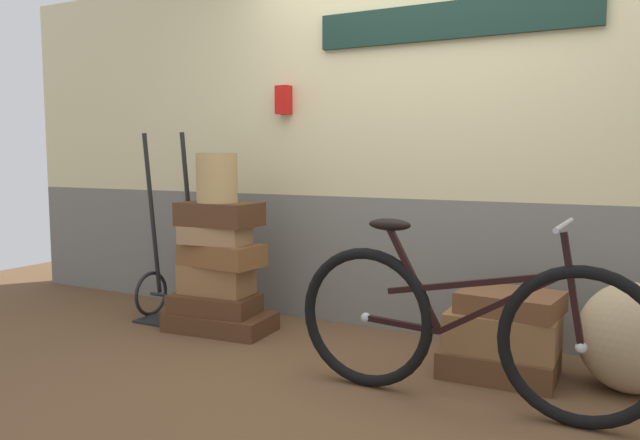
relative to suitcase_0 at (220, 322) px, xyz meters
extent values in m
cube|color=brown|center=(1.22, -0.20, -0.09)|extent=(9.13, 5.20, 0.06)
cube|color=slate|center=(1.22, 0.65, 0.39)|extent=(7.13, 0.20, 0.90)
cube|color=beige|center=(1.22, 0.65, 1.64)|extent=(7.13, 0.20, 1.60)
cube|color=#142D23|center=(1.39, 0.53, 1.95)|extent=(1.75, 0.04, 0.23)
cube|color=red|center=(0.20, 0.51, 1.51)|extent=(0.10, 0.08, 0.20)
cube|color=#4C2D19|center=(0.00, 0.00, 0.00)|extent=(0.73, 0.45, 0.12)
cube|color=#4C2D19|center=(-0.04, -0.01, 0.12)|extent=(0.61, 0.40, 0.13)
cube|color=olive|center=(-0.05, 0.02, 0.28)|extent=(0.49, 0.28, 0.20)
cube|color=brown|center=(0.00, 0.02, 0.46)|extent=(0.58, 0.36, 0.15)
cube|color=#9E754C|center=(-0.02, -0.01, 0.59)|extent=(0.47, 0.29, 0.12)
cube|color=#4C2D19|center=(-0.01, 0.03, 0.73)|extent=(0.53, 0.33, 0.16)
cube|color=brown|center=(1.85, 0.00, 0.01)|extent=(0.60, 0.43, 0.14)
cube|color=olive|center=(1.86, 0.01, 0.18)|extent=(0.57, 0.40, 0.20)
cube|color=brown|center=(1.90, 0.03, 0.34)|extent=(0.54, 0.44, 0.11)
cylinder|color=tan|center=(-0.01, 0.01, 0.97)|extent=(0.27, 0.27, 0.33)
torus|color=black|center=(-0.69, 0.08, 0.10)|extent=(0.03, 0.33, 0.33)
torus|color=black|center=(-0.29, 0.08, 0.10)|extent=(0.03, 0.33, 0.33)
cylinder|color=black|center=(-0.49, 0.08, 0.10)|extent=(0.40, 0.02, 0.02)
cylinder|color=black|center=(-0.66, 0.08, 0.69)|extent=(0.03, 0.15, 1.17)
cylinder|color=black|center=(-0.32, 0.08, 0.69)|extent=(0.03, 0.15, 1.17)
cube|color=black|center=(-0.49, -0.03, -0.05)|extent=(0.36, 0.22, 0.02)
ellipsoid|color=tan|center=(2.48, 0.06, 0.22)|extent=(0.51, 0.44, 0.56)
torus|color=black|center=(1.27, -0.47, 0.30)|extent=(0.72, 0.07, 0.72)
sphere|color=#B2B2B7|center=(1.27, -0.47, 0.30)|extent=(0.05, 0.05, 0.05)
torus|color=black|center=(2.29, -0.49, 0.30)|extent=(0.72, 0.07, 0.72)
sphere|color=#B2B2B7|center=(2.29, -0.49, 0.30)|extent=(0.05, 0.05, 0.05)
cube|color=black|center=(1.93, -0.49, 0.44)|extent=(0.56, 0.04, 0.35)
cube|color=black|center=(1.53, -0.48, 0.52)|extent=(0.29, 0.03, 0.49)
cube|color=black|center=(1.47, -0.48, 0.29)|extent=(0.39, 0.04, 0.05)
cube|color=black|center=(1.80, -0.48, 0.53)|extent=(0.81, 0.05, 0.18)
cube|color=black|center=(2.25, -0.49, 0.54)|extent=(0.12, 0.03, 0.50)
ellipsoid|color=black|center=(1.40, -0.47, 0.78)|extent=(0.22, 0.10, 0.06)
cylinder|color=#A5A5AD|center=(2.20, -0.49, 0.82)|extent=(0.03, 0.46, 0.02)
camera|label=1|loc=(2.51, -3.31, 1.12)|focal=34.85mm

